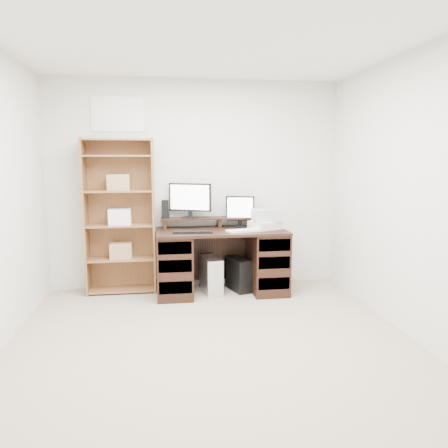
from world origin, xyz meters
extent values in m
cube|color=tan|center=(0.00, 0.00, -0.01)|extent=(3.50, 4.00, 0.02)
cube|color=white|center=(0.00, 0.00, 2.51)|extent=(3.50, 4.00, 0.02)
cube|color=silver|center=(0.00, 2.01, 1.25)|extent=(3.50, 0.02, 2.50)
cube|color=silver|center=(0.00, -2.01, 1.25)|extent=(3.50, 0.02, 2.50)
cube|color=silver|center=(1.76, 0.00, 1.25)|extent=(0.02, 4.00, 2.50)
cube|color=white|center=(-0.89, 1.99, 2.08)|extent=(0.60, 0.01, 0.40)
cube|color=black|center=(0.27, 1.63, 0.73)|extent=(1.50, 0.70, 0.03)
cube|color=black|center=(-0.28, 1.63, 0.36)|extent=(0.40, 0.66, 0.72)
cube|color=black|center=(0.82, 1.63, 0.36)|extent=(0.40, 0.66, 0.72)
cube|color=black|center=(0.27, 1.96, 0.40)|extent=(1.48, 0.02, 0.65)
cube|color=black|center=(-0.28, 1.30, 0.18)|extent=(0.36, 0.01, 0.14)
cube|color=black|center=(-0.28, 1.30, 0.42)|extent=(0.36, 0.01, 0.14)
cube|color=black|center=(-0.28, 1.30, 0.62)|extent=(0.36, 0.01, 0.14)
cube|color=black|center=(0.82, 1.30, 0.18)|extent=(0.36, 0.01, 0.14)
cube|color=black|center=(0.82, 1.30, 0.42)|extent=(0.36, 0.01, 0.14)
cube|color=black|center=(0.82, 1.30, 0.62)|extent=(0.36, 0.01, 0.14)
cube|color=black|center=(-0.38, 1.85, 0.80)|extent=(0.04, 0.20, 0.10)
cube|color=black|center=(0.27, 1.85, 0.80)|extent=(0.04, 0.20, 0.10)
cube|color=black|center=(0.92, 1.85, 0.80)|extent=(0.04, 0.20, 0.10)
cube|color=black|center=(0.27, 1.85, 0.86)|extent=(1.40, 0.22, 0.02)
cube|color=black|center=(-0.08, 1.83, 0.88)|extent=(0.21, 0.19, 0.02)
cube|color=black|center=(-0.08, 1.85, 0.93)|extent=(0.05, 0.04, 0.09)
cube|color=black|center=(-0.08, 1.85, 1.12)|extent=(0.49, 0.24, 0.33)
cube|color=white|center=(-0.08, 1.83, 1.12)|extent=(0.44, 0.19, 0.29)
cube|color=black|center=(0.52, 1.80, 0.76)|extent=(0.19, 0.16, 0.01)
cube|color=black|center=(0.52, 1.82, 0.81)|extent=(0.05, 0.04, 0.09)
cube|color=black|center=(0.52, 1.82, 0.98)|extent=(0.34, 0.12, 0.30)
cube|color=white|center=(0.52, 1.80, 0.98)|extent=(0.30, 0.08, 0.26)
cube|color=black|center=(-0.37, 1.88, 0.98)|extent=(0.10, 0.10, 0.21)
cube|color=black|center=(-0.08, 1.48, 0.76)|extent=(0.45, 0.18, 0.02)
cube|color=white|center=(0.55, 1.50, 0.76)|extent=(0.50, 0.27, 0.02)
ellipsoid|color=silver|center=(0.80, 1.52, 0.77)|extent=(0.10, 0.08, 0.04)
cube|color=beige|center=(0.81, 1.65, 0.80)|extent=(0.44, 0.40, 0.09)
cube|color=#A5ABB1|center=(0.81, 1.65, 0.91)|extent=(0.33, 0.24, 0.14)
cube|color=silver|center=(0.15, 1.67, 0.21)|extent=(0.25, 0.44, 0.42)
cube|color=black|center=(0.48, 1.70, 0.19)|extent=(0.27, 0.42, 0.39)
cube|color=#19FF33|center=(0.54, 1.51, 0.28)|extent=(0.01, 0.01, 0.01)
cube|color=brown|center=(-1.28, 1.83, 0.90)|extent=(0.02, 0.30, 1.80)
cube|color=brown|center=(-0.51, 1.83, 0.90)|extent=(0.02, 0.30, 1.80)
cube|color=brown|center=(-0.89, 1.97, 0.90)|extent=(0.80, 0.01, 1.80)
cube|color=brown|center=(-0.89, 1.83, 0.03)|extent=(0.75, 0.28, 0.02)
cube|color=brown|center=(-0.89, 1.83, 0.40)|extent=(0.75, 0.28, 0.02)
cube|color=brown|center=(-0.89, 1.83, 0.80)|extent=(0.75, 0.28, 0.02)
cube|color=brown|center=(-0.89, 1.83, 1.20)|extent=(0.75, 0.28, 0.02)
cube|color=brown|center=(-0.89, 1.83, 1.60)|extent=(0.75, 0.28, 0.02)
cube|color=brown|center=(-0.89, 1.83, 1.78)|extent=(0.75, 0.28, 0.02)
cube|color=#A07F54|center=(-0.89, 1.83, 0.50)|extent=(0.25, 0.20, 0.18)
cube|color=white|center=(-0.89, 1.83, 0.90)|extent=(0.25, 0.20, 0.18)
cube|color=#A07F54|center=(-0.89, 1.83, 1.30)|extent=(0.25, 0.20, 0.18)
camera|label=1|loc=(-0.41, -3.31, 1.57)|focal=35.00mm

